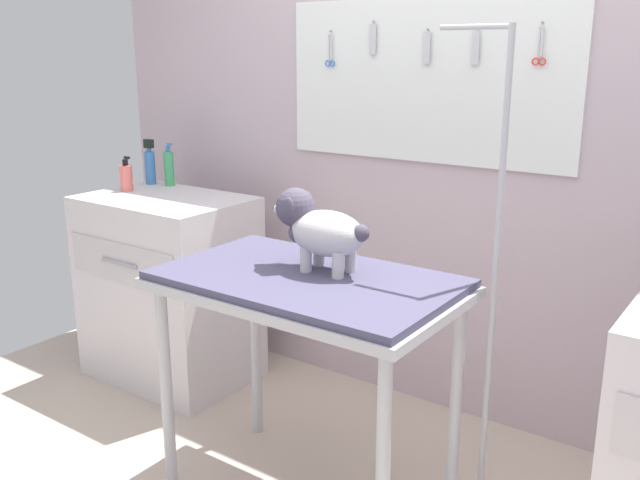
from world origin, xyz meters
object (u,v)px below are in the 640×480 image
counter_left (169,288)px  shampoo_bottle (126,177)px  grooming_table (307,300)px  dog (318,228)px  grooming_arm (491,301)px

counter_left → shampoo_bottle: (-0.27, -0.00, 0.54)m
grooming_table → dog: (-0.01, 0.07, 0.24)m
grooming_arm → dog: size_ratio=4.35×
counter_left → grooming_table: bearing=-20.1°
grooming_table → shampoo_bottle: bearing=163.4°
dog → shampoo_bottle: bearing=166.1°
shampoo_bottle → grooming_arm: bearing=-2.8°
dog → shampoo_bottle: dog is taller
grooming_table → counter_left: size_ratio=1.11×
grooming_arm → shampoo_bottle: grooming_arm is taller
grooming_table → grooming_arm: 0.63m
grooming_arm → shampoo_bottle: 1.99m
shampoo_bottle → dog: bearing=-13.9°
grooming_arm → counter_left: grooming_arm is taller
grooming_arm → shampoo_bottle: bearing=177.2°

